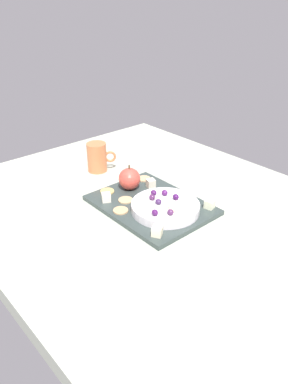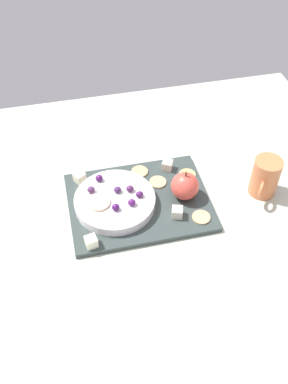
{
  "view_description": "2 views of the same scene",
  "coord_description": "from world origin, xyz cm",
  "px_view_note": "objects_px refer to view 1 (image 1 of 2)",
  "views": [
    {
      "loc": [
        68.25,
        -63.23,
        60.17
      ],
      "look_at": [
        -1.09,
        -2.68,
        9.69
      ],
      "focal_mm": 35.08,
      "sensor_mm": 36.0,
      "label": 1
    },
    {
      "loc": [
        13.93,
        65.87,
        81.84
      ],
      "look_at": [
        -1.1,
        -0.2,
        9.32
      ],
      "focal_mm": 40.39,
      "sensor_mm": 36.0,
      "label": 2
    }
  ],
  "objects_px": {
    "cheese_cube_1": "(157,231)",
    "grape_6": "(154,192)",
    "cheese_cube_0": "(106,197)",
    "grape_5": "(158,202)",
    "cup": "(97,157)",
    "cracker_1": "(126,200)",
    "cheese_cube_2": "(151,183)",
    "grape_1": "(152,197)",
    "platter": "(151,205)",
    "grape_4": "(176,197)",
    "cracker_0": "(121,210)",
    "grape_0": "(165,193)",
    "grape_2": "(155,213)",
    "apple_slice_0": "(178,207)",
    "cheese_cube_3": "(210,204)",
    "grape_3": "(170,212)",
    "cracker_3": "(107,191)",
    "cracker_2": "(144,179)",
    "apple_whole": "(129,179)",
    "serving_dish": "(165,207)"
  },
  "relations": [
    {
      "from": "cheese_cube_1",
      "to": "grape_6",
      "type": "distance_m",
      "value": 0.17
    },
    {
      "from": "cheese_cube_0",
      "to": "cheese_cube_1",
      "type": "relative_size",
      "value": 1.0
    },
    {
      "from": "grape_5",
      "to": "cup",
      "type": "distance_m",
      "value": 0.35
    },
    {
      "from": "cracker_1",
      "to": "cheese_cube_2",
      "type": "bearing_deg",
      "value": 98.53
    },
    {
      "from": "cheese_cube_1",
      "to": "grape_1",
      "type": "height_order",
      "value": "grape_1"
    },
    {
      "from": "platter",
      "to": "grape_4",
      "type": "bearing_deg",
      "value": 31.48
    },
    {
      "from": "cracker_0",
      "to": "grape_0",
      "type": "bearing_deg",
      "value": 69.92
    },
    {
      "from": "grape_0",
      "to": "grape_2",
      "type": "height_order",
      "value": "same"
    },
    {
      "from": "cheese_cube_2",
      "to": "apple_slice_0",
      "type": "distance_m",
      "value": 0.18
    },
    {
      "from": "cheese_cube_3",
      "to": "grape_3",
      "type": "relative_size",
      "value": 1.38
    },
    {
      "from": "cracker_3",
      "to": "cheese_cube_1",
      "type": "bearing_deg",
      "value": -8.63
    },
    {
      "from": "grape_6",
      "to": "cracker_0",
      "type": "bearing_deg",
      "value": -100.4
    },
    {
      "from": "cracker_1",
      "to": "grape_4",
      "type": "xyz_separation_m",
      "value": [
        0.12,
        0.08,
        0.03
      ]
    },
    {
      "from": "grape_1",
      "to": "grape_4",
      "type": "height_order",
      "value": "grape_4"
    },
    {
      "from": "cheese_cube_0",
      "to": "cracker_2",
      "type": "xyz_separation_m",
      "value": [
        -0.03,
        0.17,
        -0.01
      ]
    },
    {
      "from": "grape_5",
      "to": "apple_slice_0",
      "type": "distance_m",
      "value": 0.06
    },
    {
      "from": "apple_whole",
      "to": "cracker_1",
      "type": "xyz_separation_m",
      "value": [
        0.05,
        -0.06,
        -0.03
      ]
    },
    {
      "from": "grape_5",
      "to": "cup",
      "type": "height_order",
      "value": "cup"
    },
    {
      "from": "grape_3",
      "to": "grape_2",
      "type": "bearing_deg",
      "value": -126.41
    },
    {
      "from": "cheese_cube_3",
      "to": "cracker_2",
      "type": "relative_size",
      "value": 0.58
    },
    {
      "from": "grape_6",
      "to": "apple_slice_0",
      "type": "bearing_deg",
      "value": -2.0
    },
    {
      "from": "serving_dish",
      "to": "grape_6",
      "type": "bearing_deg",
      "value": 167.79
    },
    {
      "from": "cracker_3",
      "to": "apple_slice_0",
      "type": "height_order",
      "value": "apple_slice_0"
    },
    {
      "from": "cheese_cube_0",
      "to": "grape_6",
      "type": "distance_m",
      "value": 0.14
    },
    {
      "from": "cracker_2",
      "to": "cup",
      "type": "xyz_separation_m",
      "value": [
        -0.17,
        -0.06,
        0.03
      ]
    },
    {
      "from": "cracker_1",
      "to": "grape_5",
      "type": "height_order",
      "value": "grape_5"
    },
    {
      "from": "cheese_cube_0",
      "to": "grape_1",
      "type": "relative_size",
      "value": 1.38
    },
    {
      "from": "apple_slice_0",
      "to": "serving_dish",
      "type": "bearing_deg",
      "value": -165.93
    },
    {
      "from": "apple_slice_0",
      "to": "cheese_cube_0",
      "type": "bearing_deg",
      "value": -151.93
    },
    {
      "from": "serving_dish",
      "to": "cracker_0",
      "type": "xyz_separation_m",
      "value": [
        -0.08,
        -0.09,
        -0.01
      ]
    },
    {
      "from": "cheese_cube_1",
      "to": "cheese_cube_3",
      "type": "xyz_separation_m",
      "value": [
        -0.0,
        0.2,
        0.0
      ]
    },
    {
      "from": "cracker_3",
      "to": "cup",
      "type": "bearing_deg",
      "value": 153.77
    },
    {
      "from": "cheese_cube_1",
      "to": "cheese_cube_2",
      "type": "relative_size",
      "value": 1.0
    },
    {
      "from": "cheese_cube_1",
      "to": "grape_6",
      "type": "relative_size",
      "value": 1.38
    },
    {
      "from": "platter",
      "to": "cracker_3",
      "type": "xyz_separation_m",
      "value": [
        -0.14,
        -0.05,
        0.01
      ]
    },
    {
      "from": "serving_dish",
      "to": "cracker_3",
      "type": "distance_m",
      "value": 0.2
    },
    {
      "from": "grape_4",
      "to": "cup",
      "type": "height_order",
      "value": "cup"
    },
    {
      "from": "grape_0",
      "to": "cracker_2",
      "type": "bearing_deg",
      "value": 160.42
    },
    {
      "from": "serving_dish",
      "to": "grape_4",
      "type": "xyz_separation_m",
      "value": [
        0.0,
        0.04,
        0.02
      ]
    },
    {
      "from": "platter",
      "to": "cracker_2",
      "type": "relative_size",
      "value": 7.87
    },
    {
      "from": "cracker_1",
      "to": "grape_3",
      "type": "distance_m",
      "value": 0.17
    },
    {
      "from": "apple_whole",
      "to": "cheese_cube_1",
      "type": "distance_m",
      "value": 0.26
    },
    {
      "from": "platter",
      "to": "apple_whole",
      "type": "relative_size",
      "value": 4.95
    },
    {
      "from": "cracker_3",
      "to": "grape_1",
      "type": "height_order",
      "value": "grape_1"
    },
    {
      "from": "cheese_cube_0",
      "to": "grape_0",
      "type": "xyz_separation_m",
      "value": [
        0.12,
        0.12,
        0.02
      ]
    },
    {
      "from": "cracker_0",
      "to": "grape_0",
      "type": "xyz_separation_m",
      "value": [
        0.05,
        0.12,
        0.03
      ]
    },
    {
      "from": "grape_1",
      "to": "grape_5",
      "type": "xyz_separation_m",
      "value": [
        0.03,
        -0.0,
        -0.0
      ]
    },
    {
      "from": "grape_3",
      "to": "cup",
      "type": "bearing_deg",
      "value": 172.22
    },
    {
      "from": "grape_2",
      "to": "cup",
      "type": "distance_m",
      "value": 0.39
    },
    {
      "from": "cheese_cube_0",
      "to": "cheese_cube_2",
      "type": "bearing_deg",
      "value": 83.32
    }
  ]
}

